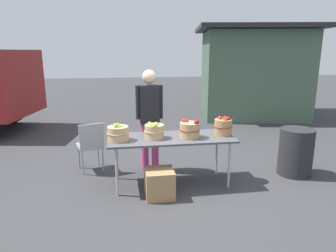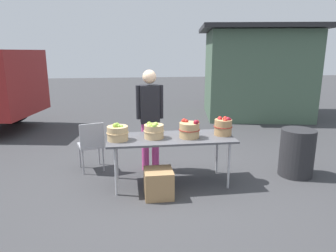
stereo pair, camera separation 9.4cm
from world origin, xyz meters
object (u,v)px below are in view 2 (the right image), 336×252
apple_basket_green_0 (118,133)px  apple_basket_green_1 (154,131)px  folding_chair (91,142)px  apple_basket_red_0 (189,129)px  trash_barrel (297,153)px  vendor_adult (150,113)px  produce_crate (159,183)px  market_table (171,140)px  apple_basket_red_1 (223,126)px

apple_basket_green_0 → apple_basket_green_1: size_ratio=1.05×
apple_basket_green_1 → folding_chair: apple_basket_green_1 is taller
apple_basket_red_0 → trash_barrel: (1.83, 0.09, -0.48)m
apple_basket_green_1 → vendor_adult: size_ratio=0.18×
vendor_adult → apple_basket_green_1: bearing=89.8°
apple_basket_green_0 → produce_crate: apple_basket_green_0 is taller
market_table → apple_basket_red_0: size_ratio=5.98×
market_table → produce_crate: (-0.24, -0.42, -0.51)m
market_table → apple_basket_red_0: 0.33m
market_table → vendor_adult: bearing=112.9°
apple_basket_green_0 → vendor_adult: vendor_adult is taller
apple_basket_red_1 → folding_chair: (-2.08, 0.68, -0.38)m
apple_basket_red_0 → folding_chair: size_ratio=0.37×
apple_basket_green_1 → produce_crate: 0.78m
apple_basket_green_1 → apple_basket_red_1: (1.08, 0.03, 0.02)m
apple_basket_red_1 → apple_basket_green_0: bearing=-177.6°
apple_basket_green_0 → folding_chair: (-0.47, 0.75, -0.35)m
trash_barrel → market_table: bearing=-179.1°
apple_basket_green_0 → trash_barrel: (2.89, 0.09, -0.47)m
vendor_adult → market_table: bearing=112.4°
apple_basket_green_0 → apple_basket_red_1: apple_basket_red_1 is taller
vendor_adult → folding_chair: vendor_adult is taller
market_table → folding_chair: size_ratio=2.21×
folding_chair → trash_barrel: (3.37, -0.66, -0.12)m
apple_basket_green_0 → apple_basket_red_1: 1.61m
apple_basket_green_1 → folding_chair: (-1.00, 0.72, -0.36)m
apple_basket_green_1 → apple_basket_green_0: bearing=-176.2°
apple_basket_green_1 → produce_crate: bearing=-86.5°
apple_basket_green_1 → folding_chair: bearing=144.5°
folding_chair → apple_basket_red_0: bearing=137.0°
apple_basket_red_1 → vendor_adult: vendor_adult is taller
apple_basket_green_1 → trash_barrel: size_ratio=0.39×
apple_basket_red_1 → apple_basket_red_0: bearing=-172.5°
apple_basket_green_1 → vendor_adult: 0.66m
trash_barrel → produce_crate: bearing=-169.1°
vendor_adult → produce_crate: 1.32m
apple_basket_green_0 → produce_crate: (0.55, -0.36, -0.66)m
apple_basket_red_0 → apple_basket_red_1: size_ratio=1.07×
apple_basket_green_0 → vendor_adult: size_ratio=0.19×
folding_chair → produce_crate: bearing=115.9°
apple_basket_red_0 → vendor_adult: size_ratio=0.18×
vendor_adult → produce_crate: vendor_adult is taller
apple_basket_green_1 → apple_basket_red_0: apple_basket_red_0 is taller
apple_basket_green_0 → trash_barrel: 2.93m
apple_basket_green_0 → apple_basket_green_1: apple_basket_green_0 is taller
market_table → apple_basket_red_1: (0.82, 0.01, 0.18)m
vendor_adult → folding_chair: bearing=-4.7°
apple_basket_red_1 → folding_chair: bearing=161.8°
apple_basket_green_1 → apple_basket_red_0: (0.53, -0.04, 0.01)m
apple_basket_red_0 → produce_crate: apple_basket_red_0 is taller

